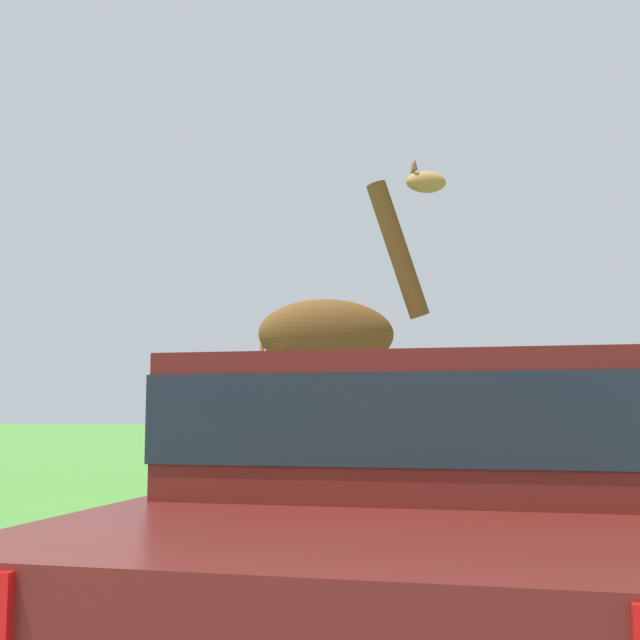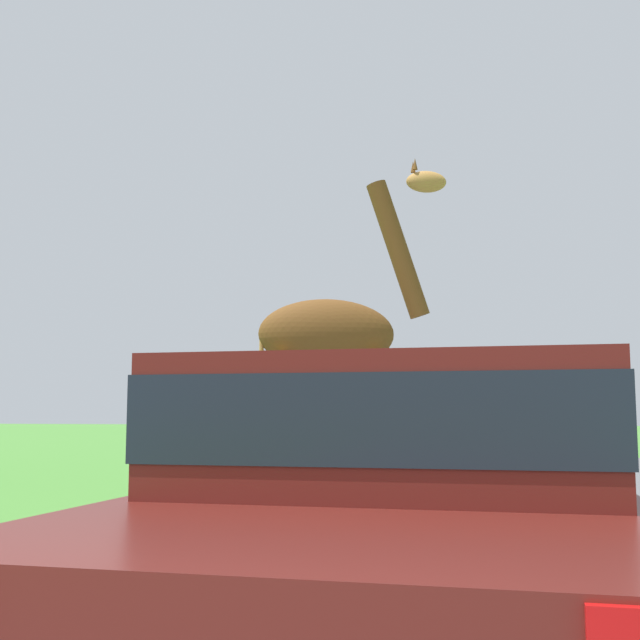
{
  "view_description": "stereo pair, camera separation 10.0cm",
  "coord_description": "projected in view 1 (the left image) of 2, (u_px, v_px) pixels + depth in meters",
  "views": [
    {
      "loc": [
        0.69,
        0.05,
        1.2
      ],
      "look_at": [
        -1.73,
        10.43,
        2.44
      ],
      "focal_mm": 45.0,
      "sensor_mm": 36.0,
      "label": 1
    },
    {
      "loc": [
        0.79,
        0.08,
        1.2
      ],
      "look_at": [
        -1.73,
        10.43,
        2.44
      ],
      "focal_mm": 45.0,
      "sensor_mm": 36.0,
      "label": 2
    }
  ],
  "objects": [
    {
      "name": "road",
      "position": [
        489.0,
        446.0,
        28.99
      ],
      "size": [
        7.97,
        120.0,
        0.0
      ],
      "color": "#5B5B5E",
      "rests_on": "ground"
    },
    {
      "name": "giraffe_near_road",
      "position": [
        335.0,
        337.0,
        10.69
      ],
      "size": [
        2.59,
        1.29,
        4.69
      ],
      "rotation": [
        0.0,
        0.0,
        -1.24
      ],
      "color": "#B77F3D",
      "rests_on": "ground"
    },
    {
      "name": "car_queue_right",
      "position": [
        469.0,
        427.0,
        26.15
      ],
      "size": [
        1.79,
        4.27,
        1.41
      ],
      "color": "maroon",
      "rests_on": "ground"
    },
    {
      "name": "car_queue_left",
      "position": [
        457.0,
        435.0,
        18.58
      ],
      "size": [
        1.71,
        3.97,
        1.32
      ],
      "color": "silver",
      "rests_on": "ground"
    },
    {
      "name": "car_lead_maroon",
      "position": [
        417.0,
        511.0,
        3.7
      ],
      "size": [
        1.97,
        4.39,
        1.43
      ],
      "color": "#561914",
      "rests_on": "ground"
    }
  ]
}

